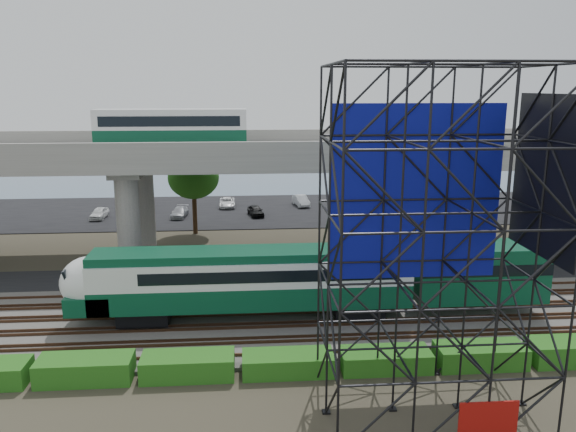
{
  "coord_description": "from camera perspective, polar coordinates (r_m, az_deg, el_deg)",
  "views": [
    {
      "loc": [
        -0.98,
        -30.14,
        14.14
      ],
      "look_at": [
        1.79,
        6.0,
        5.77
      ],
      "focal_mm": 35.0,
      "sensor_mm": 36.0,
      "label": 1
    }
  ],
  "objects": [
    {
      "name": "ballast_bed",
      "position": [
        35.09,
        -2.46,
        -10.6
      ],
      "size": [
        90.0,
        12.0,
        0.2
      ],
      "primitive_type": "cube",
      "color": "slate",
      "rests_on": "ground"
    },
    {
      "name": "overpass",
      "position": [
        46.53,
        -3.78,
        5.65
      ],
      "size": [
        80.0,
        12.0,
        12.4
      ],
      "color": "#9E9B93",
      "rests_on": "ground"
    },
    {
      "name": "rail_tracks",
      "position": [
        35.02,
        -2.46,
        -10.33
      ],
      "size": [
        90.0,
        9.52,
        0.16
      ],
      "color": "#472D1E",
      "rests_on": "ballast_bed"
    },
    {
      "name": "parking_lot",
      "position": [
        65.68,
        -3.43,
        0.58
      ],
      "size": [
        90.0,
        18.0,
        0.08
      ],
      "primitive_type": "cube",
      "color": "black",
      "rests_on": "ground"
    },
    {
      "name": "trees",
      "position": [
        47.24,
        -8.8,
        2.39
      ],
      "size": [
        40.94,
        16.94,
        7.69
      ],
      "color": "#382314",
      "rests_on": "ground"
    },
    {
      "name": "scaffold_tower",
      "position": [
        24.46,
        14.69,
        -3.25
      ],
      "size": [
        9.36,
        6.36,
        15.0
      ],
      "color": "black",
      "rests_on": "ground"
    },
    {
      "name": "harbor_water",
      "position": [
        87.3,
        -3.69,
        3.66
      ],
      "size": [
        140.0,
        40.0,
        0.03
      ],
      "primitive_type": "cube",
      "color": "slate",
      "rests_on": "ground"
    },
    {
      "name": "service_road",
      "position": [
        43.03,
        -2.86,
        -6.14
      ],
      "size": [
        90.0,
        5.0,
        0.08
      ],
      "primitive_type": "cube",
      "color": "black",
      "rests_on": "ground"
    },
    {
      "name": "parked_cars",
      "position": [
        65.28,
        -2.35,
        1.08
      ],
      "size": [
        35.09,
        9.45,
        1.27
      ],
      "color": "white",
      "rests_on": "parking_lot"
    },
    {
      "name": "commuter_train",
      "position": [
        34.15,
        -0.08,
        -6.25
      ],
      "size": [
        29.3,
        3.06,
        4.3
      ],
      "color": "black",
      "rests_on": "rail_tracks"
    },
    {
      "name": "suv",
      "position": [
        42.65,
        -14.33,
        -5.59
      ],
      "size": [
        5.6,
        2.8,
        1.52
      ],
      "primitive_type": "imported",
      "rotation": [
        0.0,
        0.0,
        1.52
      ],
      "color": "black",
      "rests_on": "service_road"
    },
    {
      "name": "hedge_strip",
      "position": [
        29.26,
        0.01,
        -14.65
      ],
      "size": [
        34.6,
        1.8,
        1.2
      ],
      "color": "#1B5E15",
      "rests_on": "ground"
    },
    {
      "name": "ground",
      "position": [
        33.31,
        -2.34,
        -12.13
      ],
      "size": [
        140.0,
        140.0,
        0.0
      ],
      "primitive_type": "plane",
      "color": "#474233",
      "rests_on": "ground"
    }
  ]
}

